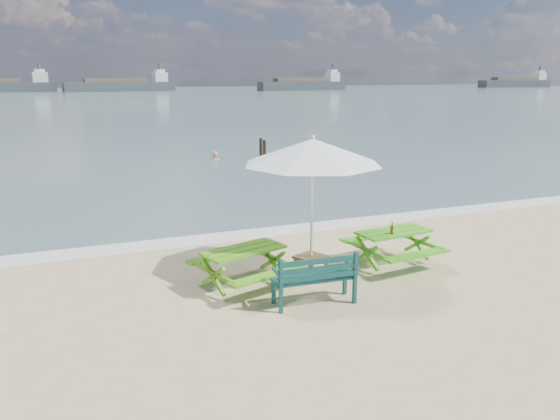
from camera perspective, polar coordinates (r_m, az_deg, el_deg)
name	(u,v)px	position (r m, az deg, el deg)	size (l,w,h in m)	color
sea	(89,100)	(93.28, -19.36, 10.83)	(300.00, 300.00, 0.00)	slate
foam_strip	(258,233)	(14.02, -2.34, -2.45)	(22.00, 0.90, 0.01)	silver
picnic_table_left	(244,268)	(10.54, -3.79, -6.10)	(2.02, 2.14, 0.75)	#4B9616
picnic_table_right	(393,248)	(11.93, 11.70, -3.94)	(1.77, 1.93, 0.75)	#40A519
park_bench	(314,288)	(9.81, 3.58, -8.16)	(1.52, 0.61, 0.91)	#0D3937
side_table	(311,264)	(11.28, 3.26, -5.65)	(0.73, 0.73, 0.36)	brown
patio_umbrella	(313,152)	(10.72, 3.43, 6.12)	(3.67, 3.67, 2.77)	silver
beer_bottle	(392,230)	(11.57, 11.61, -2.05)	(0.06, 0.06, 0.25)	#9A5E16
swimmer	(215,168)	(26.52, -6.77, 4.35)	(0.71, 0.58, 1.68)	tan
mooring_pilings	(263,151)	(26.55, -1.84, 6.21)	(0.56, 0.76, 1.21)	black
cargo_ships	(252,85)	(139.45, -2.90, 12.89)	(167.74, 16.99, 4.40)	#363C40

